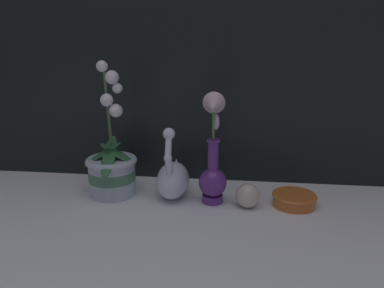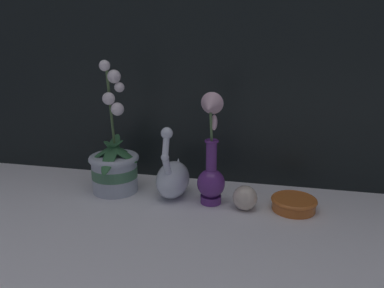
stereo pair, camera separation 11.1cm
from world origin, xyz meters
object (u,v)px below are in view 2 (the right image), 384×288
Objects in this scene: glass_sphere at (245,198)px; amber_dish at (294,203)px; orchid_potted_plant at (114,165)px; swan_figurine at (173,177)px; blue_vase at (211,163)px.

glass_sphere reaches higher than amber_dish.
orchid_potted_plant is at bearing 178.08° from amber_dish.
swan_figurine is 0.36m from amber_dish.
blue_vase is 4.70× the size of glass_sphere.
swan_figurine reaches higher than amber_dish.
orchid_potted_plant is 0.55m from amber_dish.
blue_vase is at bearing -14.93° from swan_figurine.
amber_dish is at bearing -3.23° from swan_figurine.
swan_figurine is 0.70× the size of blue_vase.
blue_vase reaches higher than glass_sphere.
blue_vase reaches higher than swan_figurine.
glass_sphere is 0.54× the size of amber_dish.
blue_vase is at bearing -177.03° from amber_dish.
orchid_potted_plant is 1.24× the size of blue_vase.
swan_figurine is at bearing 176.77° from amber_dish.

